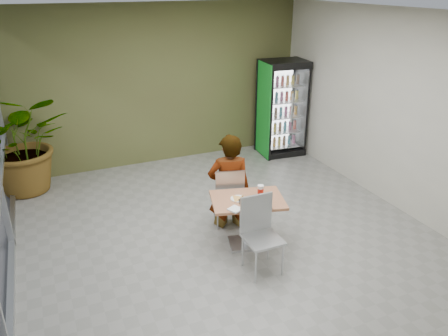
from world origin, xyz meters
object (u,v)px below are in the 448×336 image
Objects in this scene: dining_table at (247,212)px; seated_woman at (229,190)px; beverage_fridge at (282,108)px; potted_plant at (24,143)px; chair_far at (229,193)px; soda_cup at (261,191)px; cafeteria_tray at (255,204)px; chair_near at (259,228)px.

dining_table is 0.63m from seated_woman.
beverage_fridge is 1.11× the size of potted_plant.
chair_far is 0.66m from soda_cup.
dining_table is 3.85m from beverage_fridge.
dining_table is 1.17× the size of chair_far.
cafeteria_tray reaches higher than dining_table.
potted_plant is (-5.15, 0.18, -0.10)m from beverage_fridge.
chair_near is at bearing 100.41° from seated_woman.
potted_plant reaches higher than soda_cup.
seated_woman reaches higher than dining_table.
soda_cup is at bearing 124.24° from seated_woman.
chair_near is 4.64m from potted_plant.
seated_woman is 0.68m from soda_cup.
soda_cup is 0.09× the size of potted_plant.
chair_far is 3.85m from potted_plant.
seated_woman is 3.37m from beverage_fridge.
chair_near is 4.33m from beverage_fridge.
dining_table is 0.55m from chair_near.
cafeteria_tray is at bearing -50.25° from potted_plant.
chair_far is at bearing 93.04° from cafeteria_tray.
beverage_fridge is (2.31, 3.23, 0.26)m from cafeteria_tray.
beverage_fridge is at bearing -1.98° from potted_plant.
chair_near reaches higher than soda_cup.
beverage_fridge is at bearing -119.38° from seated_woman.
dining_table is at bearing 107.60° from chair_far.
potted_plant is (-2.82, 3.21, 0.38)m from dining_table.
dining_table is at bearing -122.26° from beverage_fridge.
potted_plant is at bearing -176.70° from beverage_fridge.
beverage_fridge reaches higher than chair_far.
soda_cup is 0.39× the size of cafeteria_tray.
soda_cup is at bearing -119.82° from beverage_fridge.
chair_near reaches higher than cafeteria_tray.
dining_table is at bearing 104.96° from seated_woman.
chair_near is at bearing -53.89° from potted_plant.
chair_far is at bearing -128.59° from beverage_fridge.
beverage_fridge is (2.11, 3.01, 0.19)m from soda_cup.
potted_plant is at bearing -28.51° from chair_far.
chair_far is 0.06m from seated_woman.
chair_near is 0.50× the size of beverage_fridge.
soda_cup is at bearing 128.18° from chair_far.
potted_plant reaches higher than chair_near.
seated_woman is 0.85m from cafeteria_tray.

